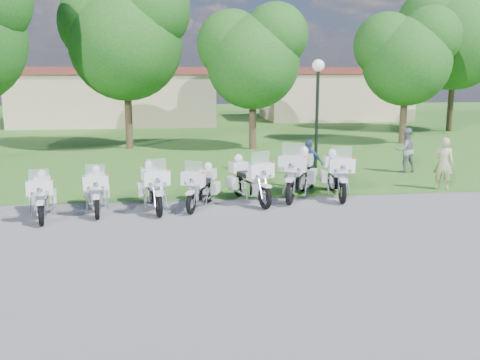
{
  "coord_description": "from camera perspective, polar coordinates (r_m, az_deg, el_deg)",
  "views": [
    {
      "loc": [
        -1.84,
        -12.7,
        3.8
      ],
      "look_at": [
        -0.15,
        1.2,
        0.95
      ],
      "focal_mm": 40.0,
      "sensor_mm": 36.0,
      "label": 1
    }
  ],
  "objects": [
    {
      "name": "grass_lawn",
      "position": [
        39.92,
        -4.3,
        6.01
      ],
      "size": [
        100.0,
        48.0,
        0.01
      ],
      "primitive_type": "cube",
      "color": "#316C22",
      "rests_on": "ground"
    },
    {
      "name": "building_west",
      "position": [
        40.95,
        -12.93,
        8.79
      ],
      "size": [
        14.56,
        8.32,
        4.1
      ],
      "color": "tan",
      "rests_on": "ground"
    },
    {
      "name": "motorcycle_3",
      "position": [
        15.25,
        -4.16,
        -0.64
      ],
      "size": [
        1.18,
        2.03,
        1.43
      ],
      "rotation": [
        0.0,
        0.0,
        2.77
      ],
      "color": "black",
      "rests_on": "ground"
    },
    {
      "name": "motorcycle_2",
      "position": [
        15.14,
        -9.27,
        -0.67
      ],
      "size": [
        1.02,
        2.28,
        1.54
      ],
      "rotation": [
        0.0,
        0.0,
        3.33
      ],
      "color": "black",
      "rests_on": "ground"
    },
    {
      "name": "motorcycle_1",
      "position": [
        15.23,
        -15.05,
        -1.03
      ],
      "size": [
        0.87,
        2.13,
        1.44
      ],
      "rotation": [
        0.0,
        0.0,
        3.27
      ],
      "color": "black",
      "rests_on": "ground"
    },
    {
      "name": "tree_2",
      "position": [
        26.53,
        1.29,
        13.36
      ],
      "size": [
        5.29,
        4.51,
        7.05
      ],
      "color": "#38281C",
      "rests_on": "ground"
    },
    {
      "name": "building_east",
      "position": [
        44.62,
        9.91,
        9.11
      ],
      "size": [
        11.44,
        7.28,
        4.1
      ],
      "color": "tan",
      "rests_on": "ground"
    },
    {
      "name": "lamp_post",
      "position": [
        19.58,
        8.28,
        9.59
      ],
      "size": [
        0.44,
        0.44,
        4.23
      ],
      "color": "black",
      "rests_on": "ground"
    },
    {
      "name": "motorcycle_4",
      "position": [
        15.79,
        0.98,
        0.08
      ],
      "size": [
        1.26,
        2.31,
        1.61
      ],
      "rotation": [
        0.0,
        0.0,
        3.46
      ],
      "color": "black",
      "rests_on": "ground"
    },
    {
      "name": "tree_1",
      "position": [
        27.24,
        -12.25,
        15.06
      ],
      "size": [
        6.36,
        5.43,
        8.48
      ],
      "color": "#38281C",
      "rests_on": "ground"
    },
    {
      "name": "bystander_c",
      "position": [
        17.72,
        7.32,
        1.69
      ],
      "size": [
        1.03,
        0.79,
        1.62
      ],
      "primitive_type": "imported",
      "rotation": [
        0.0,
        0.0,
        2.67
      ],
      "color": "navy",
      "rests_on": "ground"
    },
    {
      "name": "bystander_a",
      "position": [
        18.6,
        20.88,
        1.63
      ],
      "size": [
        0.74,
        0.66,
        1.71
      ],
      "primitive_type": "imported",
      "rotation": [
        0.0,
        0.0,
        2.62
      ],
      "color": "tan",
      "rests_on": "ground"
    },
    {
      "name": "bystander_b",
      "position": [
        21.34,
        17.23,
        3.03
      ],
      "size": [
        0.9,
        0.75,
        1.69
      ],
      "primitive_type": "imported",
      "rotation": [
        0.0,
        0.0,
        -3.0
      ],
      "color": "gray",
      "rests_on": "ground"
    },
    {
      "name": "tree_4",
      "position": [
        37.17,
        21.95,
        14.42
      ],
      "size": [
        7.04,
        6.01,
        9.39
      ],
      "color": "#38281C",
      "rests_on": "ground"
    },
    {
      "name": "tree_3",
      "position": [
        29.93,
        17.29,
        12.77
      ],
      "size": [
        5.36,
        4.57,
        7.14
      ],
      "color": "#38281C",
      "rests_on": "ground"
    },
    {
      "name": "motorcycle_0",
      "position": [
        15.04,
        -20.38,
        -1.53
      ],
      "size": [
        0.94,
        2.1,
        1.42
      ],
      "rotation": [
        0.0,
        0.0,
        3.33
      ],
      "color": "black",
      "rests_on": "ground"
    },
    {
      "name": "motorcycle_5",
      "position": [
        16.48,
        6.22,
        0.74
      ],
      "size": [
        1.55,
        2.45,
        1.77
      ],
      "rotation": [
        0.0,
        0.0,
        2.71
      ],
      "color": "black",
      "rests_on": "ground"
    },
    {
      "name": "motorcycle_6",
      "position": [
        16.79,
        10.23,
        0.66
      ],
      "size": [
        0.97,
        2.47,
        1.66
      ],
      "rotation": [
        0.0,
        0.0,
        3.03
      ],
      "color": "black",
      "rests_on": "ground"
    },
    {
      "name": "ground",
      "position": [
        13.38,
        1.24,
        -4.99
      ],
      "size": [
        100.0,
        100.0,
        0.0
      ],
      "primitive_type": "plane",
      "color": "slate",
      "rests_on": "ground"
    }
  ]
}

